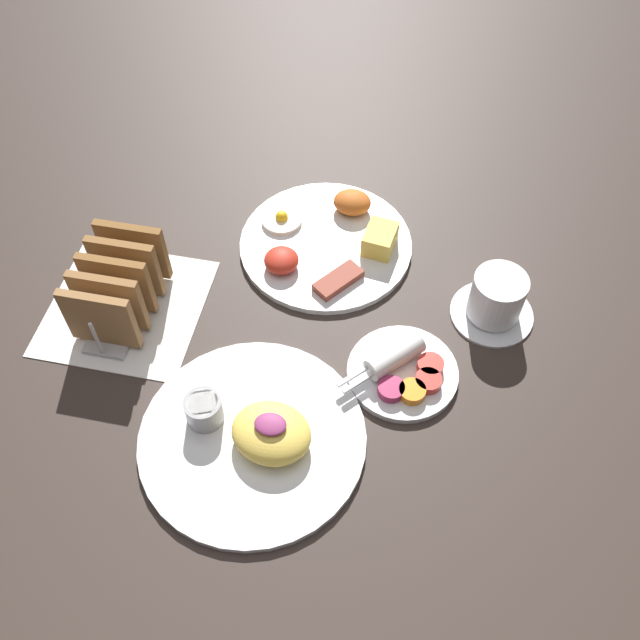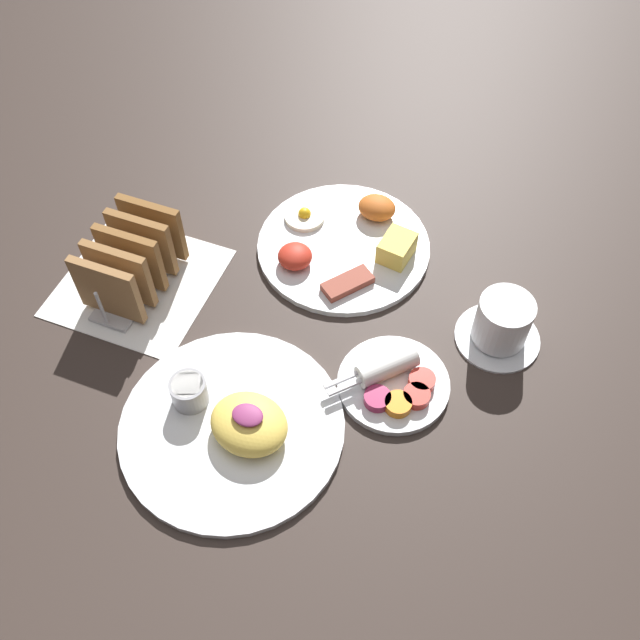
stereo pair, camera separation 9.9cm
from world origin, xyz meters
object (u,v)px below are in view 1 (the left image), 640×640
(plate_breakfast, at_px, (328,241))
(plate_foreground, at_px, (254,435))
(plate_condiments, at_px, (403,370))
(toast_rack, at_px, (118,285))
(coffee_cup, at_px, (496,299))

(plate_breakfast, distance_m, plate_foreground, 0.35)
(plate_condiments, xyz_separation_m, toast_rack, (-0.41, 0.03, 0.04))
(plate_condiments, xyz_separation_m, coffee_cup, (0.11, 0.13, 0.02))
(plate_foreground, xyz_separation_m, toast_rack, (-0.24, 0.17, 0.04))
(plate_condiments, height_order, plate_foreground, plate_foreground)
(plate_condiments, bearing_deg, toast_rack, 175.19)
(plate_condiments, relative_size, plate_foreground, 0.54)
(plate_foreground, bearing_deg, toast_rack, 144.57)
(plate_condiments, bearing_deg, coffee_cup, 48.61)
(plate_breakfast, distance_m, coffee_cup, 0.27)
(plate_condiments, distance_m, toast_rack, 0.41)
(plate_foreground, height_order, toast_rack, toast_rack)
(plate_foreground, distance_m, coffee_cup, 0.39)
(plate_foreground, height_order, coffee_cup, coffee_cup)
(plate_breakfast, bearing_deg, coffee_cup, -18.10)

